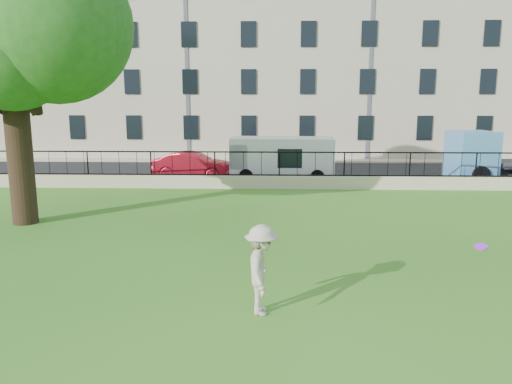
{
  "coord_description": "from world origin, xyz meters",
  "views": [
    {
      "loc": [
        -0.28,
        -10.95,
        4.2
      ],
      "look_at": [
        -0.79,
        3.5,
        1.44
      ],
      "focal_mm": 35.0,
      "sensor_mm": 36.0,
      "label": 1
    }
  ],
  "objects_px": {
    "white_van": "(282,159)",
    "blue_truck": "(509,156)",
    "red_sedan": "(193,165)",
    "tree": "(4,10)",
    "frisbee": "(481,247)",
    "man": "(262,270)"
  },
  "relations": [
    {
      "from": "man",
      "to": "red_sedan",
      "type": "height_order",
      "value": "man"
    },
    {
      "from": "tree",
      "to": "frisbee",
      "type": "distance_m",
      "value": 15.32
    },
    {
      "from": "red_sedan",
      "to": "white_van",
      "type": "height_order",
      "value": "white_van"
    },
    {
      "from": "red_sedan",
      "to": "white_van",
      "type": "distance_m",
      "value": 4.71
    },
    {
      "from": "frisbee",
      "to": "white_van",
      "type": "xyz_separation_m",
      "value": [
        -3.83,
        15.34,
        -0.08
      ]
    },
    {
      "from": "man",
      "to": "frisbee",
      "type": "xyz_separation_m",
      "value": [
        4.49,
        0.77,
        0.28
      ]
    },
    {
      "from": "tree",
      "to": "man",
      "type": "distance_m",
      "value": 12.38
    },
    {
      "from": "tree",
      "to": "red_sedan",
      "type": "relative_size",
      "value": 2.5
    },
    {
      "from": "white_van",
      "to": "blue_truck",
      "type": "relative_size",
      "value": 0.86
    },
    {
      "from": "tree",
      "to": "man",
      "type": "xyz_separation_m",
      "value": [
        8.3,
        -6.95,
        -6.02
      ]
    },
    {
      "from": "red_sedan",
      "to": "frisbee",
      "type": "bearing_deg",
      "value": -145.78
    },
    {
      "from": "tree",
      "to": "red_sedan",
      "type": "distance_m",
      "value": 12.21
    },
    {
      "from": "man",
      "to": "white_van",
      "type": "distance_m",
      "value": 16.12
    },
    {
      "from": "man",
      "to": "red_sedan",
      "type": "bearing_deg",
      "value": 14.44
    },
    {
      "from": "man",
      "to": "white_van",
      "type": "height_order",
      "value": "white_van"
    },
    {
      "from": "frisbee",
      "to": "white_van",
      "type": "bearing_deg",
      "value": 104.03
    },
    {
      "from": "tree",
      "to": "man",
      "type": "relative_size",
      "value": 5.78
    },
    {
      "from": "red_sedan",
      "to": "blue_truck",
      "type": "xyz_separation_m",
      "value": [
        16.21,
        -0.09,
        0.58
      ]
    },
    {
      "from": "tree",
      "to": "frisbee",
      "type": "bearing_deg",
      "value": -25.82
    },
    {
      "from": "frisbee",
      "to": "red_sedan",
      "type": "relative_size",
      "value": 0.07
    },
    {
      "from": "tree",
      "to": "frisbee",
      "type": "relative_size",
      "value": 38.33
    },
    {
      "from": "white_van",
      "to": "man",
      "type": "bearing_deg",
      "value": -90.17
    }
  ]
}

